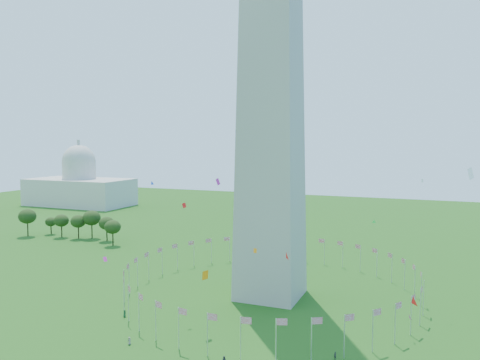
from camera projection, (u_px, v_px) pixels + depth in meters
name	position (u px, v px, depth m)	size (l,w,h in m)	color
flag_ring	(270.00, 280.00, 130.93)	(80.24, 80.24, 9.00)	silver
capitol_building	(79.00, 172.00, 317.03)	(70.00, 35.00, 46.00)	beige
kites_aloft	(302.00, 254.00, 97.03)	(114.40, 69.84, 35.79)	red
tree_line_west	(74.00, 226.00, 207.92)	(55.73, 16.12, 12.35)	#2B4918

